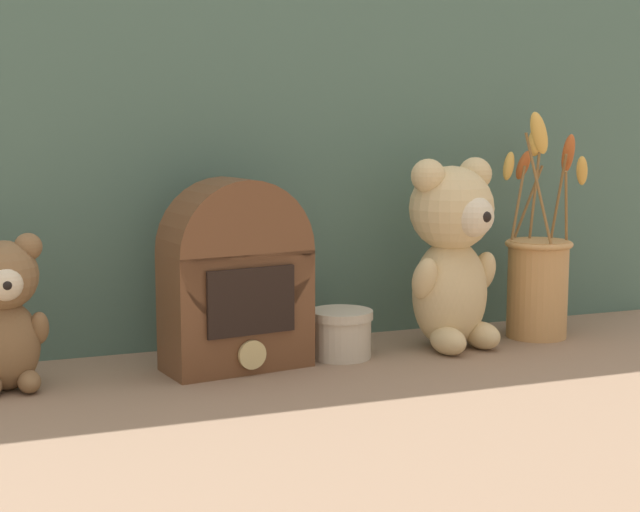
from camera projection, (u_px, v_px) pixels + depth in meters
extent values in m
plane|color=#8E7056|center=(325.00, 364.00, 1.38)|extent=(4.00, 4.00, 0.00)
cube|color=#4C6B5B|center=(285.00, 121.00, 1.49)|extent=(1.36, 0.02, 0.68)
ellipsoid|color=#DBBC84|center=(450.00, 293.00, 1.47)|extent=(0.14, 0.12, 0.17)
sphere|color=#DBBC84|center=(451.00, 208.00, 1.45)|extent=(0.13, 0.13, 0.13)
sphere|color=beige|center=(473.00, 216.00, 1.42)|extent=(0.06, 0.06, 0.06)
sphere|color=black|center=(485.00, 217.00, 1.39)|extent=(0.02, 0.02, 0.02)
sphere|color=#DBBC84|center=(475.00, 174.00, 1.47)|extent=(0.05, 0.05, 0.05)
sphere|color=#DBBC84|center=(428.00, 176.00, 1.42)|extent=(0.05, 0.05, 0.05)
ellipsoid|color=#DBBC84|center=(483.00, 272.00, 1.49)|extent=(0.05, 0.06, 0.07)
ellipsoid|color=#DBBC84|center=(425.00, 279.00, 1.43)|extent=(0.05, 0.06, 0.07)
ellipsoid|color=#DBBC84|center=(482.00, 335.00, 1.47)|extent=(0.05, 0.07, 0.04)
ellipsoid|color=#DBBC84|center=(448.00, 341.00, 1.43)|extent=(0.05, 0.07, 0.04)
ellipsoid|color=olive|center=(6.00, 345.00, 1.25)|extent=(0.09, 0.07, 0.12)
sphere|color=olive|center=(3.00, 275.00, 1.23)|extent=(0.09, 0.09, 0.09)
sphere|color=beige|center=(6.00, 284.00, 1.20)|extent=(0.04, 0.04, 0.04)
sphere|color=black|center=(7.00, 285.00, 1.19)|extent=(0.01, 0.01, 0.01)
sphere|color=olive|center=(28.00, 247.00, 1.24)|extent=(0.04, 0.04, 0.04)
ellipsoid|color=olive|center=(39.00, 328.00, 1.25)|extent=(0.03, 0.04, 0.05)
ellipsoid|color=olive|center=(29.00, 382.00, 1.24)|extent=(0.03, 0.05, 0.03)
cylinder|color=tan|center=(537.00, 289.00, 1.54)|extent=(0.09, 0.09, 0.15)
torus|color=tan|center=(539.00, 244.00, 1.53)|extent=(0.11, 0.11, 0.01)
cylinder|color=olive|center=(535.00, 191.00, 1.54)|extent=(0.02, 0.01, 0.15)
ellipsoid|color=gold|center=(535.00, 142.00, 1.54)|extent=(0.03, 0.03, 0.05)
cylinder|color=olive|center=(528.00, 202.00, 1.56)|extent=(0.05, 0.01, 0.12)
ellipsoid|color=#C65B28|center=(523.00, 165.00, 1.57)|extent=(0.04, 0.02, 0.05)
cylinder|color=olive|center=(566.00, 206.00, 1.51)|extent=(0.03, 0.04, 0.11)
ellipsoid|color=gold|center=(581.00, 171.00, 1.49)|extent=(0.03, 0.04, 0.05)
cylinder|color=olive|center=(559.00, 197.00, 1.53)|extent=(0.01, 0.04, 0.14)
ellipsoid|color=#C65B28|center=(568.00, 154.00, 1.53)|extent=(0.02, 0.03, 0.06)
cylinder|color=olive|center=(538.00, 189.00, 1.48)|extent=(0.04, 0.03, 0.17)
ellipsoid|color=gold|center=(539.00, 133.00, 1.45)|extent=(0.04, 0.04, 0.07)
cylinder|color=olive|center=(518.00, 203.00, 1.55)|extent=(0.04, 0.02, 0.12)
ellipsoid|color=gold|center=(509.00, 166.00, 1.55)|extent=(0.03, 0.03, 0.05)
cube|color=brown|center=(236.00, 310.00, 1.35)|extent=(0.21, 0.12, 0.16)
cylinder|color=brown|center=(235.00, 251.00, 1.34)|extent=(0.21, 0.12, 0.20)
cube|color=black|center=(251.00, 302.00, 1.30)|extent=(0.13, 0.03, 0.09)
cylinder|color=#D6BC7A|center=(252.00, 355.00, 1.31)|extent=(0.04, 0.01, 0.04)
cylinder|color=beige|center=(341.00, 338.00, 1.42)|extent=(0.09, 0.09, 0.06)
cylinder|color=beige|center=(341.00, 315.00, 1.41)|extent=(0.09, 0.09, 0.01)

